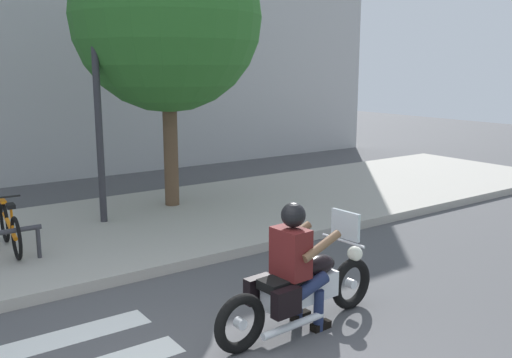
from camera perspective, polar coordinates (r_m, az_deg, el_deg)
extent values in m
cube|color=#A8A399|center=(9.51, -20.45, -6.03)|extent=(24.00, 4.40, 0.15)
cube|color=white|center=(6.36, -23.28, -15.73)|extent=(2.80, 0.40, 0.01)
torus|color=black|center=(6.77, 9.62, -10.42)|extent=(0.62, 0.15, 0.61)
cylinder|color=silver|center=(6.77, 9.62, -10.42)|extent=(0.12, 0.11, 0.11)
torus|color=black|center=(5.73, -1.61, -14.43)|extent=(0.62, 0.15, 0.61)
cylinder|color=silver|center=(5.73, -1.61, -14.43)|extent=(0.12, 0.11, 0.11)
cube|color=silver|center=(6.17, 4.54, -11.12)|extent=(0.92, 0.34, 0.28)
ellipsoid|color=black|center=(6.23, 6.08, -8.73)|extent=(0.54, 0.31, 0.22)
cube|color=black|center=(5.97, 2.97, -10.34)|extent=(0.58, 0.32, 0.10)
cube|color=black|center=(6.05, 0.24, -11.12)|extent=(0.33, 0.14, 0.28)
cube|color=black|center=(5.75, 3.10, -12.41)|extent=(0.33, 0.14, 0.28)
cylinder|color=silver|center=(6.47, 8.82, -6.21)|extent=(0.07, 0.62, 0.03)
sphere|color=white|center=(6.69, 10.01, -7.47)|extent=(0.18, 0.18, 0.18)
cube|color=silver|center=(6.44, 9.07, -4.62)|extent=(0.07, 0.40, 0.32)
cylinder|color=silver|center=(5.98, 3.79, -14.60)|extent=(0.82, 0.13, 0.08)
cube|color=#591919|center=(5.91, 3.54, -7.46)|extent=(0.29, 0.42, 0.52)
sphere|color=black|center=(5.81, 3.81, -3.66)|extent=(0.26, 0.26, 0.26)
cylinder|color=brown|center=(6.19, 3.74, -5.83)|extent=(0.52, 0.12, 0.26)
cylinder|color=brown|center=(5.89, 6.67, -6.78)|extent=(0.52, 0.12, 0.26)
cylinder|color=#1E284C|center=(6.24, 3.52, -9.94)|extent=(0.45, 0.17, 0.24)
cylinder|color=#1E284C|center=(6.43, 4.29, -12.24)|extent=(0.11, 0.11, 0.46)
cube|color=black|center=(6.54, 4.52, -13.66)|extent=(0.25, 0.12, 0.08)
cylinder|color=#1E284C|center=(6.03, 5.62, -10.77)|extent=(0.45, 0.17, 0.24)
cylinder|color=#1E284C|center=(6.23, 6.37, -13.12)|extent=(0.11, 0.11, 0.46)
cube|color=black|center=(6.33, 6.59, -14.56)|extent=(0.25, 0.12, 0.08)
torus|color=black|center=(9.40, -24.16, -4.03)|extent=(0.08, 0.62, 0.62)
torus|color=black|center=(8.48, -23.14, -5.56)|extent=(0.08, 0.62, 0.62)
cylinder|color=orange|center=(8.92, -23.71, -4.37)|extent=(0.10, 0.86, 0.24)
cylinder|color=orange|center=(8.65, -23.53, -3.74)|extent=(0.04, 0.04, 0.38)
cube|color=black|center=(8.61, -23.63, -2.52)|extent=(0.11, 0.20, 0.06)
cylinder|color=black|center=(9.21, -24.28, -1.71)|extent=(0.48, 0.05, 0.03)
cube|color=orange|center=(9.32, -24.33, -2.04)|extent=(0.09, 0.28, 0.04)
cylinder|color=#333338|center=(8.50, -21.20, -6.02)|extent=(0.06, 0.06, 0.45)
cylinder|color=#2D2D33|center=(9.85, -15.68, 5.54)|extent=(0.12, 0.12, 3.74)
cylinder|color=brown|center=(10.89, -8.64, 2.98)|extent=(0.27, 0.27, 2.47)
sphere|color=#2D6B28|center=(10.82, -9.04, 15.99)|extent=(3.50, 3.50, 3.50)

